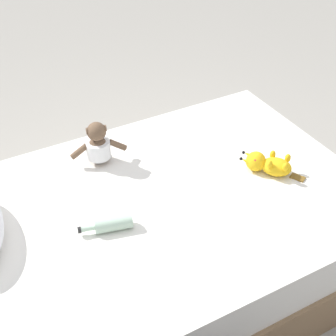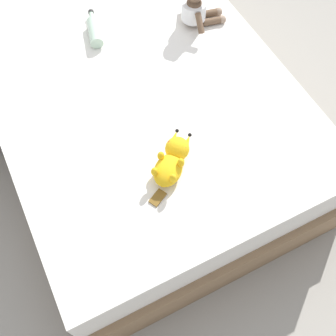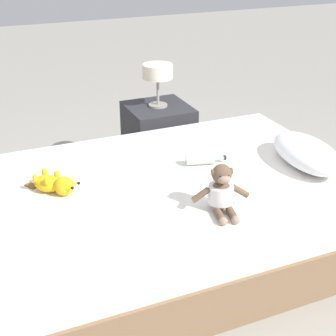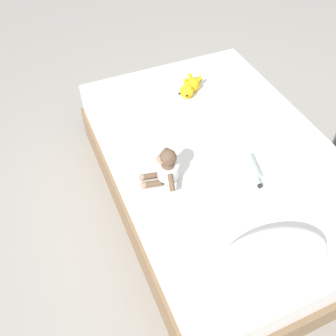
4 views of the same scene
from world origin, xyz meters
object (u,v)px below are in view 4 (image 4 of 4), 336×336
(plush_monkey, at_px, (166,169))
(glass_bottle, at_px, (252,168))
(bed, at_px, (218,176))
(plush_yellow_creature, at_px, (190,87))
(pillow, at_px, (273,257))

(plush_monkey, bearing_deg, glass_bottle, 164.10)
(bed, bearing_deg, glass_bottle, 105.35)
(bed, height_order, plush_yellow_creature, plush_yellow_creature)
(bed, xyz_separation_m, pillow, (0.18, 0.78, 0.34))
(bed, distance_m, glass_bottle, 0.38)
(bed, height_order, glass_bottle, glass_bottle)
(plush_monkey, bearing_deg, bed, -167.38)
(pillow, bearing_deg, plush_monkey, -70.12)
(bed, height_order, pillow, pillow)
(plush_monkey, bearing_deg, pillow, 109.88)
(bed, relative_size, plush_monkey, 7.28)
(bed, relative_size, glass_bottle, 8.72)
(pillow, xyz_separation_m, glass_bottle, (-0.24, -0.55, -0.04))
(plush_yellow_creature, bearing_deg, glass_bottle, 90.15)
(glass_bottle, bearing_deg, plush_monkey, -15.90)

